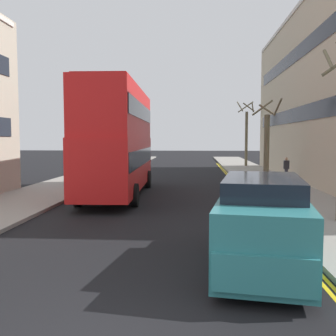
# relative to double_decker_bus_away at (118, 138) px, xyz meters

# --- Properties ---
(sidewalk_right) EXTENTS (4.00, 80.00, 0.14)m
(sidewalk_right) POSITION_rel_double_decker_bus_away_xyz_m (8.89, 0.76, -2.96)
(sidewalk_right) COLOR gray
(sidewalk_right) RESTS_ON ground
(sidewalk_left) EXTENTS (4.00, 80.00, 0.14)m
(sidewalk_left) POSITION_rel_double_decker_bus_away_xyz_m (-4.11, 0.76, -2.96)
(sidewalk_left) COLOR gray
(sidewalk_left) RESTS_ON ground
(kerb_line_outer) EXTENTS (0.10, 56.00, 0.01)m
(kerb_line_outer) POSITION_rel_double_decker_bus_away_xyz_m (6.79, -1.24, -3.03)
(kerb_line_outer) COLOR yellow
(kerb_line_outer) RESTS_ON ground
(kerb_line_inner) EXTENTS (0.10, 56.00, 0.01)m
(kerb_line_inner) POSITION_rel_double_decker_bus_away_xyz_m (6.63, -1.24, -3.03)
(kerb_line_inner) COLOR yellow
(kerb_line_inner) RESTS_ON ground
(double_decker_bus_away) EXTENTS (3.05, 10.88, 5.64)m
(double_decker_bus_away) POSITION_rel_double_decker_bus_away_xyz_m (0.00, 0.00, 0.00)
(double_decker_bus_away) COLOR red
(double_decker_bus_away) RESTS_ON ground
(taxi_minivan) EXTENTS (2.60, 5.04, 2.12)m
(taxi_minivan) POSITION_rel_double_decker_bus_away_xyz_m (5.52, -11.13, -1.96)
(taxi_minivan) COLOR teal
(taxi_minivan) RESTS_ON ground
(pedestrian_far) EXTENTS (0.34, 0.22, 1.62)m
(pedestrian_far) POSITION_rel_double_decker_bus_away_xyz_m (10.04, 5.90, -2.04)
(pedestrian_far) COLOR #2D2D38
(pedestrian_far) RESTS_ON sidewalk_right
(street_tree_near) EXTENTS (1.70, 1.53, 5.38)m
(street_tree_near) POSITION_rel_double_decker_bus_away_xyz_m (8.55, 4.92, -0.43)
(street_tree_near) COLOR #6B6047
(street_tree_near) RESTS_ON sidewalk_right
(street_tree_mid) EXTENTS (1.80, 1.83, 6.79)m
(street_tree_mid) POSITION_rel_double_decker_bus_away_xyz_m (9.36, 20.86, 0.50)
(street_tree_mid) COLOR #6B6047
(street_tree_mid) RESTS_ON sidewalk_right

